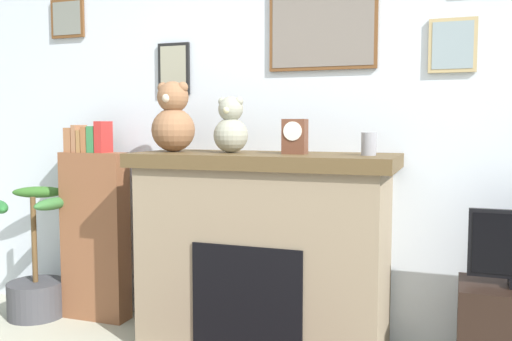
# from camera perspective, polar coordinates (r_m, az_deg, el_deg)

# --- Properties ---
(back_wall) EXTENTS (5.20, 0.15, 2.60)m
(back_wall) POSITION_cam_1_polar(r_m,az_deg,el_deg) (3.54, 4.23, 4.41)
(back_wall) COLOR silver
(back_wall) RESTS_ON ground_plane
(fireplace) EXTENTS (1.52, 0.64, 1.16)m
(fireplace) POSITION_cam_1_polar(r_m,az_deg,el_deg) (3.31, 0.80, -8.18)
(fireplace) COLOR gray
(fireplace) RESTS_ON ground_plane
(bookshelf) EXTENTS (0.46, 0.16, 1.34)m
(bookshelf) POSITION_cam_1_polar(r_m,az_deg,el_deg) (3.96, -16.08, -5.77)
(bookshelf) COLOR brown
(bookshelf) RESTS_ON ground_plane
(potted_plant) EXTENTS (0.53, 0.58, 0.89)m
(potted_plant) POSITION_cam_1_polar(r_m,az_deg,el_deg) (4.20, -21.58, -10.25)
(potted_plant) COLOR #3F3F44
(potted_plant) RESTS_ON ground_plane
(candle_jar) EXTENTS (0.08, 0.08, 0.12)m
(candle_jar) POSITION_cam_1_polar(r_m,az_deg,el_deg) (3.07, 11.41, 2.67)
(candle_jar) COLOR gray
(candle_jar) RESTS_ON fireplace
(mantel_clock) EXTENTS (0.13, 0.10, 0.20)m
(mantel_clock) POSITION_cam_1_polar(r_m,az_deg,el_deg) (3.15, 3.98, 3.48)
(mantel_clock) COLOR brown
(mantel_clock) RESTS_ON fireplace
(teddy_bear_grey) EXTENTS (0.26, 0.26, 0.43)m
(teddy_bear_grey) POSITION_cam_1_polar(r_m,az_deg,el_deg) (3.44, -8.44, 5.10)
(teddy_bear_grey) COLOR #8B5F40
(teddy_bear_grey) RESTS_ON fireplace
(teddy_bear_cream) EXTENTS (0.20, 0.20, 0.33)m
(teddy_bear_cream) POSITION_cam_1_polar(r_m,az_deg,el_deg) (3.28, -2.59, 4.39)
(teddy_bear_cream) COLOR gray
(teddy_bear_cream) RESTS_ON fireplace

